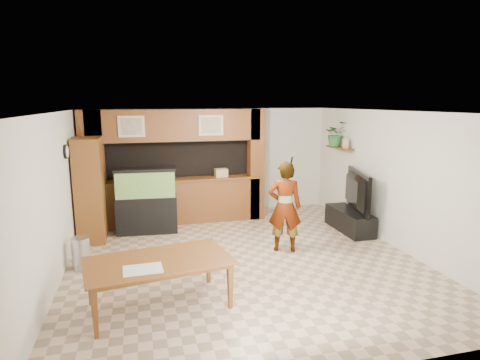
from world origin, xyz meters
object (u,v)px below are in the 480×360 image
object	(u,v)px
pantry_cabinet	(90,190)
dining_table	(160,284)
television	(351,191)
person	(285,207)
aquarium	(146,201)

from	to	relation	value
pantry_cabinet	dining_table	size ratio (longest dim) A/B	1.08
television	person	bearing A→B (deg)	127.30
aquarium	pantry_cabinet	bearing A→B (deg)	-164.90
pantry_cabinet	aquarium	bearing A→B (deg)	11.14
pantry_cabinet	television	world-z (taller)	pantry_cabinet
television	person	size ratio (longest dim) A/B	0.88
television	dining_table	world-z (taller)	television
pantry_cabinet	aquarium	size ratio (longest dim) A/B	1.48
aquarium	person	bearing A→B (deg)	-31.03
aquarium	dining_table	bearing A→B (deg)	-84.53
pantry_cabinet	dining_table	world-z (taller)	pantry_cabinet
pantry_cabinet	television	xyz separation A→B (m)	(5.35, -0.75, -0.15)
television	aquarium	bearing A→B (deg)	91.45
aquarium	dining_table	world-z (taller)	aquarium
pantry_cabinet	person	world-z (taller)	pantry_cabinet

